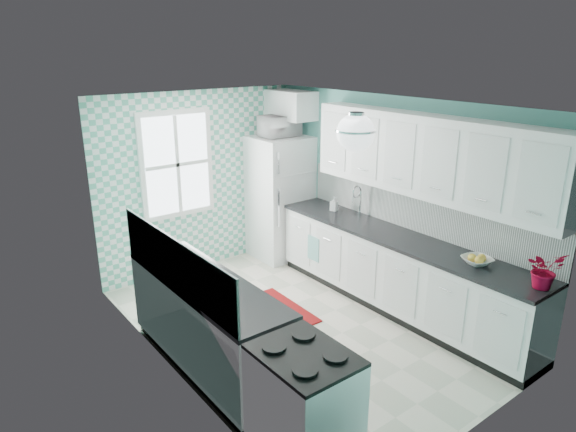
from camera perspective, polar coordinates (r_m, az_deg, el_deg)
floor at (r=6.03m, az=1.10°, el=-12.13°), size 3.00×4.40×0.02m
ceiling at (r=5.22m, az=1.27°, el=12.42°), size 3.00×4.40×0.02m
wall_back at (r=7.28m, az=-9.79°, el=3.80°), size 3.00×0.02×2.50m
wall_front at (r=4.15m, az=20.85°, el=-8.69°), size 3.00×0.02×2.50m
wall_left at (r=4.76m, az=-13.19°, el=-4.39°), size 0.02×4.40×2.50m
wall_right at (r=6.51m, az=11.61°, el=1.93°), size 0.02×4.40×2.50m
accent_wall at (r=7.26m, az=-9.71°, el=3.76°), size 3.00×0.01×2.50m
window at (r=7.02m, az=-12.26°, el=5.62°), size 1.04×0.05×1.44m
backsplash_right at (r=6.27m, az=14.19°, el=0.57°), size 0.02×3.60×0.51m
backsplash_left at (r=4.73m, az=-12.52°, el=-5.23°), size 0.02×2.15×0.51m
upper_cabinets_right at (r=5.86m, az=15.31°, el=6.39°), size 0.33×3.20×0.90m
upper_cabinet_fridge at (r=7.48m, az=0.21°, el=12.25°), size 0.40×0.74×0.40m
ceiling_light at (r=4.66m, az=7.51°, el=9.21°), size 0.34×0.34×0.35m
base_cabinets_right at (r=6.32m, az=12.02°, el=-6.36°), size 0.60×3.60×0.90m
countertop_right at (r=6.13m, az=12.21°, el=-2.40°), size 0.63×3.60×0.04m
base_cabinets_left at (r=5.18m, az=-9.00°, el=-12.06°), size 0.60×2.15×0.90m
countertop_left at (r=4.96m, az=-9.12°, el=-7.33°), size 0.63×2.15×0.04m
fridge at (r=7.62m, az=-0.90°, el=2.07°), size 0.79×0.78×1.82m
stove at (r=4.12m, az=1.77°, el=-20.24°), size 0.61×0.76×0.92m
sink at (r=6.67m, az=6.88°, el=-0.28°), size 0.51×0.43×0.53m
rug at (r=6.28m, az=-1.84°, el=-10.64°), size 0.76×1.06×0.02m
dish_towel at (r=6.86m, az=2.84°, el=-3.63°), size 0.06×0.22×0.33m
fruit_bowl at (r=5.58m, az=20.27°, el=-4.68°), size 0.35×0.35×0.07m
potted_plant at (r=5.24m, az=26.62°, el=-5.35°), size 0.40×0.38×0.36m
soap_bottle at (r=6.92m, az=5.14°, el=1.38°), size 0.11×0.11×0.19m
microwave at (r=7.39m, az=-0.94°, el=9.97°), size 0.56×0.39×0.30m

